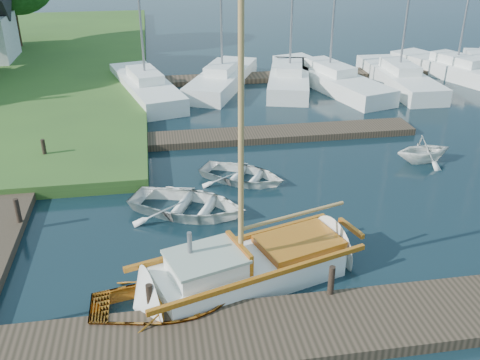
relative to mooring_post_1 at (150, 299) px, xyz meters
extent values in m
plane|color=black|center=(3.00, 5.00, -0.70)|extent=(160.00, 160.00, 0.00)
cube|color=#2F281C|center=(3.00, -1.00, -0.55)|extent=(18.00, 2.20, 0.30)
cube|color=#2F281C|center=(-5.00, 7.00, -0.55)|extent=(2.20, 18.00, 0.30)
cube|color=#2F281C|center=(5.00, 11.50, -0.55)|extent=(14.00, 1.60, 0.30)
cube|color=#2F281C|center=(13.00, 21.00, -0.55)|extent=(30.00, 1.60, 0.30)
cylinder|color=black|center=(0.00, 0.00, 0.00)|extent=(0.16, 0.16, 0.80)
cylinder|color=black|center=(4.50, 0.00, 0.00)|extent=(0.16, 0.16, 0.80)
cylinder|color=black|center=(-4.00, 5.00, 0.00)|extent=(0.16, 0.16, 0.80)
cylinder|color=black|center=(-4.00, 10.00, 0.00)|extent=(0.16, 0.16, 0.80)
cube|color=white|center=(2.59, 1.24, -0.47)|extent=(5.37, 3.40, 0.90)
cone|color=white|center=(5.50, 2.15, -0.47)|extent=(1.83, 2.26, 1.96)
cone|color=white|center=(-0.23, 0.36, -0.47)|extent=(1.54, 2.17, 1.96)
cube|color=#8B380D|center=(2.31, 2.14, 0.04)|extent=(5.95, 1.96, 0.14)
cube|color=#8B380D|center=(2.87, 0.34, 0.04)|extent=(5.95, 1.96, 0.14)
cube|color=#8B380D|center=(5.83, 2.25, 0.04)|extent=(0.44, 1.09, 0.14)
cube|color=white|center=(1.44, 0.88, 0.20)|extent=(2.14, 1.87, 0.44)
cube|color=#A2B39F|center=(1.44, 0.88, 0.45)|extent=(2.26, 2.00, 0.08)
cube|color=#8B380D|center=(2.35, 1.17, 0.28)|extent=(0.53, 1.37, 0.60)
cylinder|color=slate|center=(1.07, 1.08, 0.78)|extent=(0.12, 0.12, 0.60)
cube|color=#8B380D|center=(4.11, 1.72, 0.08)|extent=(2.55, 2.09, 0.20)
cylinder|color=#A8863F|center=(2.40, 1.18, 4.18)|extent=(0.14, 0.14, 8.40)
cylinder|color=#A8863F|center=(3.92, 1.66, 0.98)|extent=(3.08, 1.05, 0.10)
imported|color=#8B380D|center=(0.46, 0.30, -0.30)|extent=(3.86, 2.77, 0.80)
imported|color=white|center=(1.29, 5.24, -0.29)|extent=(4.82, 4.30, 0.82)
imported|color=white|center=(3.48, 7.36, -0.36)|extent=(4.00, 3.74, 0.68)
imported|color=white|center=(10.96, 7.92, -0.09)|extent=(2.47, 2.18, 1.22)
cube|color=white|center=(-0.01, 18.89, -0.25)|extent=(4.27, 8.92, 0.90)
cube|color=white|center=(-0.01, 18.89, 0.45)|extent=(2.11, 3.28, 0.50)
cube|color=white|center=(4.38, 19.79, -0.25)|extent=(5.27, 8.09, 0.90)
cube|color=white|center=(4.38, 19.79, 0.45)|extent=(2.42, 3.09, 0.50)
cube|color=white|center=(8.24, 19.22, -0.25)|extent=(4.11, 7.80, 0.90)
cube|color=white|center=(8.24, 19.22, 0.45)|extent=(2.04, 2.90, 0.50)
cube|color=white|center=(10.55, 18.94, -0.25)|extent=(4.80, 9.97, 0.90)
cube|color=white|center=(10.55, 18.94, 0.45)|extent=(2.29, 3.66, 0.50)
cube|color=white|center=(14.61, 18.38, -0.25)|extent=(2.35, 8.40, 0.90)
cube|color=white|center=(14.61, 18.38, 0.45)|extent=(1.45, 2.95, 0.50)
cube|color=white|center=(18.87, 19.54, -0.25)|extent=(5.32, 9.17, 0.90)
cube|color=white|center=(18.87, 19.54, 0.45)|extent=(2.45, 3.44, 0.50)
cylinder|color=#332114|center=(-9.00, 31.00, 1.64)|extent=(0.36, 0.36, 3.67)
camera|label=1|loc=(0.47, -10.40, 8.13)|focal=40.00mm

